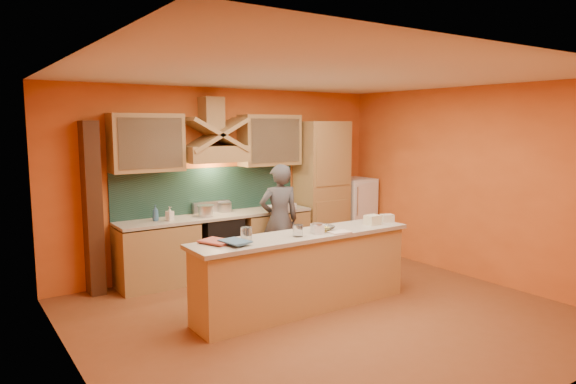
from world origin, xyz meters
TOP-DOWN VIEW (x-y plane):
  - floor at (0.00, 0.00)m, footprint 5.50×5.00m
  - ceiling at (0.00, 0.00)m, footprint 5.50×5.00m
  - wall_back at (0.00, 2.50)m, footprint 5.50×0.02m
  - wall_front at (0.00, -2.50)m, footprint 5.50×0.02m
  - wall_left at (-2.75, 0.00)m, footprint 0.02×5.00m
  - wall_right at (2.75, 0.00)m, footprint 0.02×5.00m
  - base_cabinet_left at (-1.25, 2.20)m, footprint 1.10×0.60m
  - base_cabinet_right at (0.65, 2.20)m, footprint 1.10×0.60m
  - counter_top at (-0.30, 2.20)m, footprint 3.00×0.62m
  - stove at (-0.30, 2.20)m, footprint 0.60×0.58m
  - backsplash at (-0.30, 2.48)m, footprint 3.00×0.03m
  - range_hood at (-0.30, 2.25)m, footprint 0.92×0.50m
  - hood_chimney at (-0.30, 2.35)m, footprint 0.30×0.30m
  - upper_cabinet_left at (-1.30, 2.33)m, footprint 1.00×0.35m
  - upper_cabinet_right at (0.70, 2.33)m, footprint 1.00×0.35m
  - pantry_column at (1.65, 2.20)m, footprint 0.80×0.60m
  - fridge at (2.40, 2.20)m, footprint 0.58×0.60m
  - trim_column_left at (-2.05, 2.35)m, footprint 0.20×0.30m
  - island_body at (-0.10, 0.30)m, footprint 2.80×0.55m
  - island_top at (-0.10, 0.30)m, footprint 2.90×0.62m
  - person at (0.47, 1.70)m, footprint 0.69×0.54m
  - pot_large at (-0.51, 2.17)m, footprint 0.28×0.28m
  - pot_small at (-0.11, 2.34)m, footprint 0.24×0.24m
  - soap_bottle_a at (-1.07, 2.14)m, footprint 0.11×0.11m
  - soap_bottle_b at (-1.24, 2.23)m, footprint 0.09×0.09m
  - bowl_back at (0.54, 2.05)m, footprint 0.29×0.29m
  - dish_rack at (0.77, 2.00)m, footprint 0.31×0.25m
  - book_lower at (-1.32, 0.39)m, footprint 0.37×0.42m
  - book_upper at (-1.18, 0.24)m, footprint 0.29×0.37m
  - jar_large at (-0.85, 0.38)m, footprint 0.17×0.17m
  - jar_small at (-0.25, 0.21)m, footprint 0.14×0.14m
  - kitchen_scale at (0.05, 0.22)m, footprint 0.16×0.16m
  - mixing_bowl at (0.21, 0.30)m, footprint 0.31×0.31m
  - cloth at (0.29, 0.10)m, footprint 0.27×0.22m
  - grocery_bag_a at (0.99, 0.25)m, footprint 0.20×0.16m
  - grocery_bag_b at (1.28, 0.28)m, footprint 0.20×0.17m

SIDE VIEW (x-z plane):
  - floor at x=0.00m, z-range -0.01..0.01m
  - base_cabinet_left at x=-1.25m, z-range 0.00..0.86m
  - base_cabinet_right at x=0.65m, z-range 0.00..0.86m
  - island_body at x=-0.10m, z-range 0.00..0.88m
  - stove at x=-0.30m, z-range 0.00..0.90m
  - fridge at x=2.40m, z-range 0.00..1.30m
  - person at x=0.47m, z-range 0.00..1.67m
  - counter_top at x=-0.30m, z-range 0.88..0.92m
  - island_top at x=-0.10m, z-range 0.90..0.95m
  - cloth at x=0.29m, z-range 0.94..0.96m
  - bowl_back at x=0.54m, z-range 0.92..0.99m
  - book_lower at x=-1.32m, z-range 0.94..0.98m
  - dish_rack at x=0.77m, z-range 0.92..1.02m
  - pot_small at x=-0.11m, z-range 0.90..1.05m
  - mixing_bowl at x=0.21m, z-range 0.95..1.01m
  - book_upper at x=-1.18m, z-range 0.97..0.99m
  - pot_large at x=-0.51m, z-range 0.90..1.07m
  - grocery_bag_b at x=1.28m, z-range 0.94..1.04m
  - kitchen_scale at x=0.05m, z-range 0.94..1.06m
  - grocery_bag_a at x=0.99m, z-range 0.95..1.07m
  - jar_small at x=-0.25m, z-range 0.94..1.08m
  - soap_bottle_a at x=-1.07m, z-range 0.92..1.12m
  - jar_large at x=-0.85m, z-range 0.95..1.09m
  - soap_bottle_b at x=-1.24m, z-range 0.92..1.15m
  - pantry_column at x=1.65m, z-range 0.00..2.30m
  - trim_column_left at x=-2.05m, z-range 0.00..2.30m
  - backsplash at x=-0.30m, z-range 0.90..1.60m
  - wall_back at x=0.00m, z-range 0.00..2.80m
  - wall_front at x=0.00m, z-range 0.00..2.80m
  - wall_left at x=-2.75m, z-range 0.00..2.80m
  - wall_right at x=2.75m, z-range 0.00..2.80m
  - range_hood at x=-0.30m, z-range 1.70..1.94m
  - upper_cabinet_left at x=-1.30m, z-range 1.60..2.40m
  - upper_cabinet_right at x=0.70m, z-range 1.60..2.40m
  - hood_chimney at x=-0.30m, z-range 2.15..2.65m
  - ceiling at x=0.00m, z-range 2.79..2.80m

